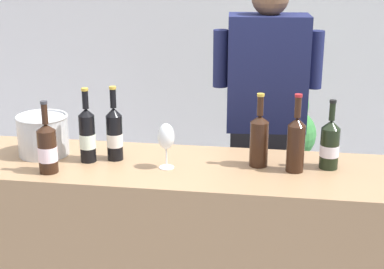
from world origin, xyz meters
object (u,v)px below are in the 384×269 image
(wine_bottle_2, at_px, (87,135))
(wine_bottle_0, at_px, (296,143))
(wine_bottle_5, at_px, (114,133))
(wine_bottle_3, at_px, (259,139))
(person_server, at_px, (264,143))
(wine_glass, at_px, (166,138))
(potted_shrub, at_px, (274,122))
(wine_bottle_4, at_px, (47,148))
(wine_bottle_1, at_px, (330,144))
(ice_bucket, at_px, (43,135))

(wine_bottle_2, bearing_deg, wine_bottle_0, 1.07)
(wine_bottle_5, bearing_deg, wine_bottle_3, 1.49)
(wine_bottle_3, height_order, person_server, person_server)
(wine_bottle_0, bearing_deg, person_server, 103.04)
(wine_glass, relative_size, potted_shrub, 0.17)
(wine_bottle_0, xyz_separation_m, wine_bottle_4, (-1.07, -0.18, -0.02))
(wine_bottle_3, height_order, potted_shrub, wine_bottle_3)
(wine_bottle_3, bearing_deg, wine_bottle_4, -166.41)
(wine_bottle_5, bearing_deg, wine_bottle_0, -1.84)
(potted_shrub, bearing_deg, wine_bottle_5, -120.23)
(wine_bottle_4, xyz_separation_m, person_server, (0.92, 0.82, -0.20))
(wine_bottle_0, relative_size, wine_bottle_2, 1.01)
(wine_bottle_1, relative_size, wine_bottle_2, 0.90)
(wine_bottle_5, bearing_deg, person_server, 42.67)
(wine_bottle_1, bearing_deg, wine_glass, -171.28)
(wine_bottle_4, xyz_separation_m, potted_shrub, (0.96, 1.43, -0.26))
(wine_bottle_4, relative_size, wine_glass, 1.56)
(wine_bottle_5, bearing_deg, wine_bottle_4, -140.42)
(wine_bottle_1, distance_m, potted_shrub, 1.25)
(wine_bottle_1, distance_m, wine_bottle_5, 0.98)
(ice_bucket, bearing_deg, person_server, 30.44)
(wine_bottle_2, bearing_deg, wine_bottle_4, -129.18)
(wine_bottle_4, xyz_separation_m, ice_bucket, (-0.11, 0.22, -0.01))
(wine_bottle_3, relative_size, potted_shrub, 0.27)
(wine_bottle_0, relative_size, potted_shrub, 0.28)
(wine_bottle_3, height_order, ice_bucket, wine_bottle_3)
(wine_bottle_1, bearing_deg, wine_bottle_3, -176.56)
(potted_shrub, bearing_deg, person_server, -93.92)
(wine_bottle_0, bearing_deg, wine_bottle_2, -178.93)
(wine_glass, relative_size, person_server, 0.12)
(wine_bottle_4, height_order, person_server, person_server)
(wine_bottle_2, height_order, wine_bottle_3, wine_bottle_2)
(wine_bottle_0, height_order, person_server, person_server)
(wine_bottle_0, distance_m, wine_bottle_3, 0.17)
(wine_bottle_2, relative_size, potted_shrub, 0.28)
(wine_bottle_0, height_order, potted_shrub, wine_bottle_0)
(wine_bottle_1, relative_size, wine_bottle_5, 0.90)
(wine_bottle_1, relative_size, wine_bottle_4, 0.97)
(wine_glass, distance_m, ice_bucket, 0.62)
(wine_bottle_2, distance_m, wine_bottle_5, 0.12)
(wine_bottle_1, xyz_separation_m, wine_bottle_5, (-0.97, -0.04, 0.02))
(wine_bottle_1, xyz_separation_m, wine_glass, (-0.72, -0.11, 0.03))
(person_server, bearing_deg, wine_glass, -120.93)
(wine_bottle_3, relative_size, wine_bottle_4, 1.04)
(wine_bottle_3, relative_size, wine_glass, 1.62)
(wine_bottle_1, bearing_deg, potted_shrub, 102.25)
(ice_bucket, height_order, person_server, person_server)
(wine_bottle_1, distance_m, person_server, 0.69)
(person_server, distance_m, potted_shrub, 0.61)
(ice_bucket, bearing_deg, wine_bottle_2, -14.12)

